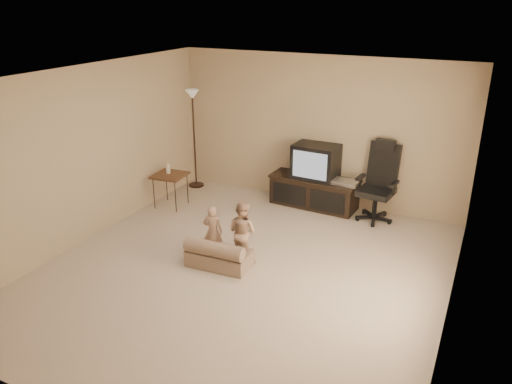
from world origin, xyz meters
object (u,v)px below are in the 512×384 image
Objects in this scene: tv_stand at (315,181)px; toddler_right at (242,232)px; floor_lamp at (193,117)px; child_sofa at (218,255)px; office_chair at (378,192)px; side_table at (170,175)px; toddler_left at (213,231)px.

tv_stand reaches higher than toddler_right.
floor_lamp is 3.30m from child_sofa.
office_chair is at bearing -109.83° from toddler_right.
tv_stand is 1.76× the size of toddler_right.
side_table is (-2.20, -1.07, 0.10)m from tv_stand.
toddler_left reaches higher than child_sofa.
side_table is 1.02× the size of toddler_left.
toddler_right is (0.22, 0.28, 0.27)m from child_sofa.
side_table is at bearing -150.91° from tv_stand.
tv_stand is at bearing 1.56° from floor_lamp.
floor_lamp is 2.08× the size of toddler_right.
tv_stand is 2.37m from toddler_left.
side_table is at bearing -82.09° from floor_lamp.
tv_stand is 0.85× the size of floor_lamp.
tv_stand is 2.24m from toddler_right.
child_sofa is (-1.52, -2.44, -0.30)m from office_chair.
toddler_left is 0.43m from toddler_right.
side_table reaches higher than toddler_left.
child_sofa is at bearing -96.95° from tv_stand.
floor_lamp is 2.95m from toddler_left.
toddler_left is (-1.72, -2.22, -0.08)m from office_chair.
floor_lamp is at bearing 97.91° from side_table.
toddler_right is (-1.29, -2.17, -0.03)m from office_chair.
side_table is 0.91× the size of child_sofa.
office_chair reaches higher than toddler_left.
floor_lamp is at bearing 125.06° from child_sofa.
office_chair is at bearing 0.06° from floor_lamp.
office_chair is at bearing 55.46° from child_sofa.
tv_stand reaches higher than child_sofa.
side_table is 2.30m from child_sofa.
toddler_right is (-0.22, -2.23, -0.01)m from tv_stand.
side_table is (-3.27, -1.01, 0.09)m from office_chair.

